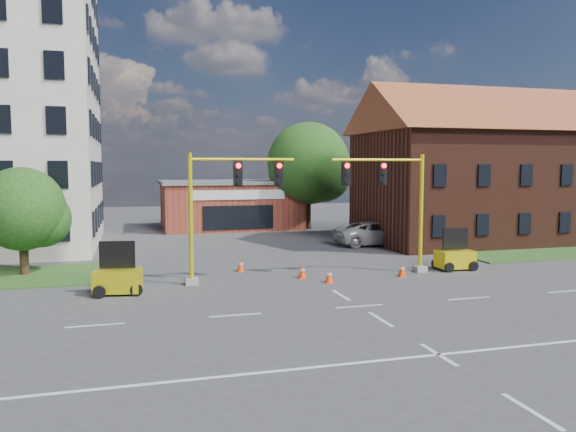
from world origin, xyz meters
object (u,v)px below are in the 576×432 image
(signal_mast_east, at_px, (393,198))
(pickup_white, at_px, (377,233))
(trailer_west, at_px, (118,278))
(trailer_east, at_px, (455,257))
(signal_mast_west, at_px, (226,201))

(signal_mast_east, relative_size, pickup_white, 1.03)
(signal_mast_east, height_order, pickup_white, signal_mast_east)
(signal_mast_east, bearing_deg, trailer_west, -175.44)
(signal_mast_east, distance_m, pickup_white, 11.11)
(signal_mast_east, xyz_separation_m, pickup_white, (3.72, 10.00, -3.08))
(signal_mast_east, bearing_deg, pickup_white, 69.58)
(trailer_east, bearing_deg, pickup_white, 91.27)
(signal_mast_west, xyz_separation_m, trailer_west, (-4.96, -1.09, -3.22))
(trailer_west, height_order, pickup_white, trailer_west)
(signal_mast_east, distance_m, trailer_west, 14.08)
(signal_mast_west, xyz_separation_m, pickup_white, (12.43, 10.00, -3.08))
(signal_mast_east, bearing_deg, trailer_east, 1.11)
(trailer_west, bearing_deg, pickup_white, 42.68)
(trailer_west, distance_m, trailer_east, 17.47)
(signal_mast_west, relative_size, trailer_west, 2.79)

